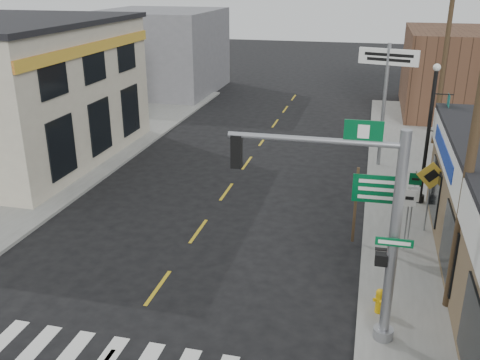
% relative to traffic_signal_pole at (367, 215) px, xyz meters
% --- Properties ---
extents(sidewalk_right, '(6.00, 38.00, 0.13)m').
position_rel_traffic_signal_pole_xyz_m(sidewalk_right, '(2.99, 10.00, -3.52)').
color(sidewalk_right, slate).
rests_on(sidewalk_right, ground).
extents(sidewalk_left, '(6.00, 38.00, 0.13)m').
position_rel_traffic_signal_pole_xyz_m(sidewalk_left, '(-15.01, 10.00, -3.52)').
color(sidewalk_left, slate).
rests_on(sidewalk_left, ground).
extents(center_line, '(0.12, 56.00, 0.01)m').
position_rel_traffic_signal_pole_xyz_m(center_line, '(-6.01, 5.00, -3.58)').
color(center_line, gold).
rests_on(center_line, ground).
extents(bldg_distant_right, '(8.00, 10.00, 5.60)m').
position_rel_traffic_signal_pole_xyz_m(bldg_distant_right, '(5.99, 27.00, -0.78)').
color(bldg_distant_right, brown).
rests_on(bldg_distant_right, ground).
extents(bldg_distant_left, '(9.00, 10.00, 6.40)m').
position_rel_traffic_signal_pole_xyz_m(bldg_distant_left, '(-17.01, 29.00, -0.38)').
color(bldg_distant_left, slate).
rests_on(bldg_distant_left, ground).
extents(traffic_signal_pole, '(4.57, 0.37, 5.79)m').
position_rel_traffic_signal_pole_xyz_m(traffic_signal_pole, '(0.00, 0.00, 0.00)').
color(traffic_signal_pole, gray).
rests_on(traffic_signal_pole, sidewalk_right).
extents(guide_sign, '(1.59, 0.13, 2.78)m').
position_rel_traffic_signal_pole_xyz_m(guide_sign, '(0.29, 5.29, -1.65)').
color(guide_sign, '#44331F').
rests_on(guide_sign, sidewalk_right).
extents(fire_hydrant, '(0.23, 0.23, 0.74)m').
position_rel_traffic_signal_pole_xyz_m(fire_hydrant, '(0.57, 1.14, -3.05)').
color(fire_hydrant, '#DDA60A').
rests_on(fire_hydrant, sidewalk_right).
extents(ped_crossing_sign, '(1.05, 0.07, 2.70)m').
position_rel_traffic_signal_pole_xyz_m(ped_crossing_sign, '(2.19, 6.82, -1.60)').
color(ped_crossing_sign, gray).
rests_on(ped_crossing_sign, sidewalk_right).
extents(lamp_post, '(0.74, 0.58, 5.72)m').
position_rel_traffic_signal_pole_xyz_m(lamp_post, '(2.26, 9.56, -0.14)').
color(lamp_post, black).
rests_on(lamp_post, sidewalk_right).
extents(dance_center_sign, '(2.79, 0.18, 5.92)m').
position_rel_traffic_signal_pole_xyz_m(dance_center_sign, '(0.49, 14.03, 1.08)').
color(dance_center_sign, gray).
rests_on(dance_center_sign, sidewalk_right).
extents(shrub_back, '(1.02, 1.02, 0.77)m').
position_rel_traffic_signal_pole_xyz_m(shrub_back, '(3.25, 4.21, -3.07)').
color(shrub_back, '#1C3211').
rests_on(shrub_back, sidewalk_right).
extents(utility_pole_near, '(1.74, 0.26, 9.98)m').
position_rel_traffic_signal_pole_xyz_m(utility_pole_near, '(2.49, 1.97, 1.67)').
color(utility_pole_near, '#4E3524').
rests_on(utility_pole_near, sidewalk_right).
extents(utility_pole_far, '(1.69, 0.25, 9.70)m').
position_rel_traffic_signal_pole_xyz_m(utility_pole_far, '(3.49, 18.51, 1.52)').
color(utility_pole_far, '#40271B').
rests_on(utility_pole_far, sidewalk_right).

